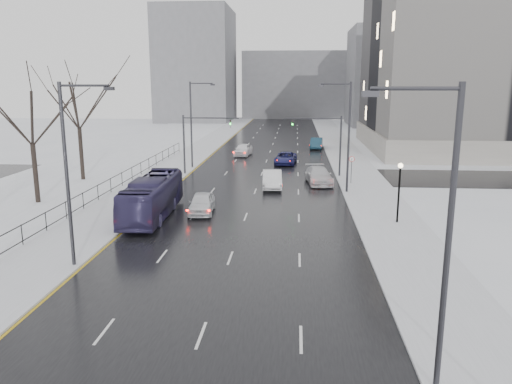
% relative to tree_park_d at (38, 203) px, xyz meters
% --- Properties ---
extents(road, '(16.00, 150.00, 0.04)m').
position_rel_tree_park_d_xyz_m(road, '(17.80, 26.00, 0.02)').
color(road, black).
rests_on(road, ground).
extents(cross_road, '(130.00, 10.00, 0.04)m').
position_rel_tree_park_d_xyz_m(cross_road, '(17.80, 14.00, 0.02)').
color(cross_road, black).
rests_on(cross_road, ground).
extents(sidewalk_left, '(5.00, 150.00, 0.16)m').
position_rel_tree_park_d_xyz_m(sidewalk_left, '(7.30, 26.00, 0.08)').
color(sidewalk_left, silver).
rests_on(sidewalk_left, ground).
extents(sidewalk_right, '(5.00, 150.00, 0.16)m').
position_rel_tree_park_d_xyz_m(sidewalk_right, '(28.30, 26.00, 0.08)').
color(sidewalk_right, silver).
rests_on(sidewalk_right, ground).
extents(park_strip, '(14.00, 150.00, 0.12)m').
position_rel_tree_park_d_xyz_m(park_strip, '(-2.20, 26.00, 0.06)').
color(park_strip, white).
rests_on(park_strip, ground).
extents(tree_park_d, '(8.75, 8.75, 12.50)m').
position_rel_tree_park_d_xyz_m(tree_park_d, '(0.00, 0.00, 0.00)').
color(tree_park_d, black).
rests_on(tree_park_d, ground).
extents(tree_park_e, '(9.45, 9.45, 13.50)m').
position_rel_tree_park_d_xyz_m(tree_park_e, '(-0.40, 10.00, 0.00)').
color(tree_park_e, black).
rests_on(tree_park_e, ground).
extents(iron_fence, '(0.06, 70.00, 1.30)m').
position_rel_tree_park_d_xyz_m(iron_fence, '(4.80, -4.00, 0.91)').
color(iron_fence, black).
rests_on(iron_fence, sidewalk_left).
extents(streetlight_r_near, '(2.95, 0.25, 10.00)m').
position_rel_tree_park_d_xyz_m(streetlight_r_near, '(25.97, -24.00, 5.62)').
color(streetlight_r_near, '#2D2D33').
rests_on(streetlight_r_near, ground).
extents(streetlight_r_mid, '(2.95, 0.25, 10.00)m').
position_rel_tree_park_d_xyz_m(streetlight_r_mid, '(25.97, 6.00, 5.62)').
color(streetlight_r_mid, '#2D2D33').
rests_on(streetlight_r_mid, ground).
extents(streetlight_l_near, '(2.95, 0.25, 10.00)m').
position_rel_tree_park_d_xyz_m(streetlight_l_near, '(9.63, -14.00, 5.62)').
color(streetlight_l_near, '#2D2D33').
rests_on(streetlight_l_near, ground).
extents(streetlight_l_far, '(2.95, 0.25, 10.00)m').
position_rel_tree_park_d_xyz_m(streetlight_l_far, '(9.63, 18.00, 5.62)').
color(streetlight_l_far, '#2D2D33').
rests_on(streetlight_l_far, ground).
extents(lamppost_r_mid, '(0.36, 0.36, 4.28)m').
position_rel_tree_park_d_xyz_m(lamppost_r_mid, '(28.80, -4.00, 2.94)').
color(lamppost_r_mid, black).
rests_on(lamppost_r_mid, sidewalk_right).
extents(mast_signal_right, '(6.10, 0.33, 6.50)m').
position_rel_tree_park_d_xyz_m(mast_signal_right, '(25.13, 14.00, 4.11)').
color(mast_signal_right, '#2D2D33').
rests_on(mast_signal_right, ground).
extents(mast_signal_left, '(6.10, 0.33, 6.50)m').
position_rel_tree_park_d_xyz_m(mast_signal_left, '(10.47, 14.00, 4.11)').
color(mast_signal_left, '#2D2D33').
rests_on(mast_signal_left, ground).
extents(no_uturn_sign, '(0.60, 0.06, 2.70)m').
position_rel_tree_park_d_xyz_m(no_uturn_sign, '(27.00, 10.00, 2.30)').
color(no_uturn_sign, '#2D2D33').
rests_on(no_uturn_sign, sidewalk_right).
extents(bldg_far_right, '(24.00, 20.00, 22.00)m').
position_rel_tree_park_d_xyz_m(bldg_far_right, '(45.80, 81.00, 11.00)').
color(bldg_far_right, slate).
rests_on(bldg_far_right, ground).
extents(bldg_far_left, '(18.00, 22.00, 28.00)m').
position_rel_tree_park_d_xyz_m(bldg_far_left, '(-4.20, 91.00, 14.00)').
color(bldg_far_left, slate).
rests_on(bldg_far_left, ground).
extents(bldg_far_center, '(30.00, 18.00, 18.00)m').
position_rel_tree_park_d_xyz_m(bldg_far_center, '(21.80, 106.00, 9.00)').
color(bldg_far_center, slate).
rests_on(bldg_far_center, ground).
extents(bus, '(2.92, 10.89, 3.01)m').
position_rel_tree_park_d_xyz_m(bus, '(10.82, -3.38, 1.54)').
color(bus, '#322C56').
rests_on(bus, road).
extents(sedan_center_near, '(2.12, 4.67, 1.56)m').
position_rel_tree_park_d_xyz_m(sedan_center_near, '(14.30, -2.08, 0.82)').
color(sedan_center_near, white).
rests_on(sedan_center_near, road).
extents(sedan_right_near, '(2.09, 5.22, 1.69)m').
position_rel_tree_park_d_xyz_m(sedan_right_near, '(19.29, 7.60, 0.88)').
color(sedan_right_near, white).
rests_on(sedan_right_near, road).
extents(sedan_right_cross, '(2.89, 5.47, 1.47)m').
position_rel_tree_park_d_xyz_m(sedan_right_cross, '(20.27, 21.88, 0.77)').
color(sedan_right_cross, navy).
rests_on(sedan_right_cross, road).
extents(sedan_right_far, '(2.98, 5.91, 1.65)m').
position_rel_tree_park_d_xyz_m(sedan_right_far, '(23.81, 10.03, 0.86)').
color(sedan_right_far, silver).
rests_on(sedan_right_far, road).
extents(sedan_center_far, '(2.58, 5.11, 1.67)m').
position_rel_tree_park_d_xyz_m(sedan_center_far, '(14.30, 28.61, 0.87)').
color(sedan_center_far, white).
rests_on(sedan_center_far, road).
extents(sedan_right_distant, '(2.18, 5.07, 1.62)m').
position_rel_tree_park_d_xyz_m(sedan_right_distant, '(24.63, 36.74, 0.85)').
color(sedan_right_distant, navy).
rests_on(sedan_right_distant, road).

